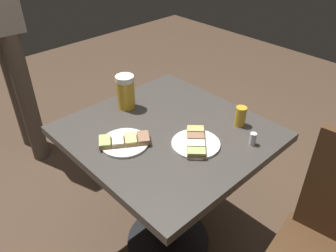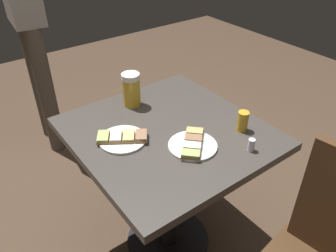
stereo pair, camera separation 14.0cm
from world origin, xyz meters
name	(u,v)px [view 2 (the right image)]	position (x,y,z in m)	size (l,w,h in m)	color
ground_plane	(168,240)	(0.00, 0.00, 0.00)	(6.00, 6.00, 0.00)	#4C3828
cafe_table	(168,158)	(0.00, 0.00, 0.58)	(0.76, 0.79, 0.74)	black
plate_near	(193,145)	(-0.01, 0.15, 0.75)	(0.19, 0.19, 0.03)	white
plate_far	(123,138)	(0.19, -0.05, 0.75)	(0.21, 0.19, 0.03)	white
beer_mug	(131,89)	(0.01, -0.27, 0.81)	(0.08, 0.14, 0.16)	gold
beer_glass_small	(243,121)	(-0.25, 0.18, 0.78)	(0.05, 0.05, 0.09)	gold
salt_shaker	(251,145)	(-0.17, 0.30, 0.76)	(0.03, 0.03, 0.05)	silver
patron_standing	(26,15)	(0.15, -1.26, 0.95)	(0.21, 0.34, 1.63)	#51473D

